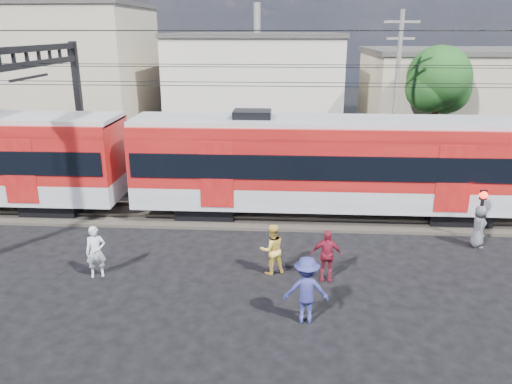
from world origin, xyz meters
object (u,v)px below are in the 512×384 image
Objects in this scene: crossing_signal at (482,206)px; pedestrian_a at (96,252)px; pedestrian_c at (306,290)px; commuter_train at (336,162)px.

pedestrian_a is at bearing -164.80° from crossing_signal.
crossing_signal is (6.57, 5.76, 0.46)m from pedestrian_c.
crossing_signal is at bearing -4.46° from pedestrian_a.
commuter_train is 29.78× the size of pedestrian_a.
pedestrian_a is 0.90× the size of pedestrian_c.
pedestrian_a is (-7.99, -5.74, -1.56)m from commuter_train.
pedestrian_c is at bearing -138.77° from crossing_signal.
commuter_train reaches higher than pedestrian_c.
commuter_train reaches higher than pedestrian_a.
commuter_train is 9.96m from pedestrian_a.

